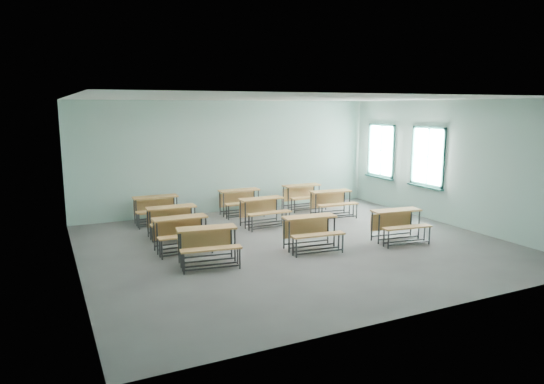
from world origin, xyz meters
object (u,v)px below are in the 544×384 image
Objects in this scene: desk_unit_r0c2 at (398,221)px; desk_unit_r3c1 at (241,198)px; desk_unit_r2c0 at (172,217)px; desk_unit_r2c1 at (263,208)px; desk_unit_r0c0 at (208,240)px; desk_unit_r0c1 at (311,228)px; desk_unit_r3c0 at (156,206)px; desk_unit_r1c0 at (181,229)px; desk_unit_r2c2 at (332,200)px; desk_unit_r3c2 at (303,193)px.

desk_unit_r0c2 is 1.07× the size of desk_unit_r3c1.
desk_unit_r2c1 is at bearing 2.60° from desk_unit_r2c0.
desk_unit_r0c2 is at bearing -28.32° from desk_unit_r2c0.
desk_unit_r0c0 and desk_unit_r0c1 have the same top height.
desk_unit_r0c2 and desk_unit_r3c0 have the same top height.
desk_unit_r1c0 and desk_unit_r2c0 have the same top height.
desk_unit_r2c1 is (-0.06, 2.33, 0.00)m from desk_unit_r0c1.
desk_unit_r3c1 is at bearing 125.24° from desk_unit_r0c2.
desk_unit_r1c0 is (-4.63, 1.40, 0.00)m from desk_unit_r0c2.
desk_unit_r2c0 is (-2.43, 2.27, 0.00)m from desk_unit_r0c1.
desk_unit_r0c0 is 1.02× the size of desk_unit_r0c1.
desk_unit_r1c0 is at bearing 169.72° from desk_unit_r0c2.
desk_unit_r0c1 is at bearing -125.13° from desk_unit_r2c2.
desk_unit_r0c0 is 1.06× the size of desk_unit_r2c1.
desk_unit_r0c1 is at bearing -55.30° from desk_unit_r3c0.
desk_unit_r3c0 is 1.01× the size of desk_unit_r3c2.
desk_unit_r3c2 is (1.90, 3.74, 0.00)m from desk_unit_r0c1.
desk_unit_r0c0 is 3.23m from desk_unit_r2c1.
desk_unit_r1c0 is 2.65m from desk_unit_r3c0.
desk_unit_r3c2 is (4.37, -0.01, 0.00)m from desk_unit_r3c0.
desk_unit_r3c0 is (-4.58, 4.05, 0.00)m from desk_unit_r0c2.
desk_unit_r0c2 and desk_unit_r2c1 have the same top height.
desk_unit_r0c1 and desk_unit_r2c2 have the same top height.
desk_unit_r0c0 is at bearing -135.98° from desk_unit_r2c1.
desk_unit_r0c2 and desk_unit_r2c0 have the same top height.
desk_unit_r2c1 is 2.80m from desk_unit_r3c0.
desk_unit_r2c0 is at bearing 142.75° from desk_unit_r0c1.
desk_unit_r0c1 and desk_unit_r3c1 have the same top height.
desk_unit_r2c1 is 1.43m from desk_unit_r3c1.
desk_unit_r3c1 and desk_unit_r3c2 have the same top height.
desk_unit_r0c1 is at bearing -90.48° from desk_unit_r2c1.
desk_unit_r3c1 is (-0.11, 3.76, 0.00)m from desk_unit_r0c1.
desk_unit_r3c2 is (-0.21, 1.26, 0.00)m from desk_unit_r2c2.
desk_unit_r2c1 is at bearing -29.33° from desk_unit_r3c0.
desk_unit_r3c1 is at bearing 33.90° from desk_unit_r2c0.
desk_unit_r3c2 is at bearing 20.04° from desk_unit_r2c0.
desk_unit_r3c0 is (-2.41, 1.43, 0.00)m from desk_unit_r2c1.
desk_unit_r2c0 and desk_unit_r3c1 have the same top height.
desk_unit_r0c0 is 1.07× the size of desk_unit_r3c0.
desk_unit_r2c2 is 4.76m from desk_unit_r3c0.
desk_unit_r3c2 is (4.20, 3.75, 0.00)m from desk_unit_r0c0.
desk_unit_r1c0 is at bearing 162.18° from desk_unit_r0c1.
desk_unit_r0c0 is 1.02× the size of desk_unit_r2c2.
desk_unit_r0c0 is 5.63m from desk_unit_r3c2.
desk_unit_r3c0 is 4.37m from desk_unit_r3c2.
desk_unit_r0c1 is at bearing -23.70° from desk_unit_r1c0.
desk_unit_r2c0 is 2.75m from desk_unit_r3c1.
desk_unit_r2c0 is (0.10, 1.16, 0.00)m from desk_unit_r1c0.
desk_unit_r0c2 is at bearing -84.91° from desk_unit_r2c2.
desk_unit_r0c0 is at bearing -177.23° from desk_unit_r0c2.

